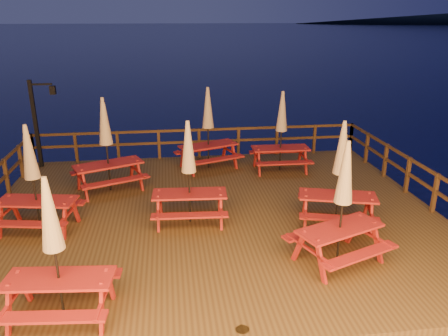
# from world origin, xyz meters

# --- Properties ---
(ground) EXTENTS (500.00, 500.00, 0.00)m
(ground) POSITION_xyz_m (0.00, 0.00, 0.00)
(ground) COLOR black
(ground) RESTS_ON ground
(deck) EXTENTS (12.00, 10.00, 0.40)m
(deck) POSITION_xyz_m (0.00, 0.00, 0.20)
(deck) COLOR #4A3317
(deck) RESTS_ON ground
(deck_piles) EXTENTS (11.44, 9.44, 1.40)m
(deck_piles) POSITION_xyz_m (0.00, 0.00, -0.30)
(deck_piles) COLOR #392612
(deck_piles) RESTS_ON ground
(railing) EXTENTS (11.80, 9.75, 1.10)m
(railing) POSITION_xyz_m (0.00, 1.78, 1.16)
(railing) COLOR #392612
(railing) RESTS_ON deck
(lamp_post) EXTENTS (0.85, 0.18, 3.00)m
(lamp_post) POSITION_xyz_m (-5.39, 4.55, 2.20)
(lamp_post) COLOR black
(lamp_post) RESTS_ON deck
(picnic_table_0) EXTENTS (2.45, 2.26, 2.82)m
(picnic_table_0) POSITION_xyz_m (-2.92, 2.03, 1.87)
(picnic_table_0) COLOR maroon
(picnic_table_0) RESTS_ON deck
(picnic_table_1) EXTENTS (2.33, 2.14, 2.70)m
(picnic_table_1) POSITION_xyz_m (2.39, -2.72, 1.80)
(picnic_table_1) COLOR maroon
(picnic_table_1) RESTS_ON deck
(picnic_table_2) EXTENTS (1.98, 1.69, 2.64)m
(picnic_table_2) POSITION_xyz_m (-3.07, -3.85, 1.77)
(picnic_table_2) COLOR maroon
(picnic_table_2) RESTS_ON deck
(picnic_table_3) EXTENTS (1.95, 1.64, 2.65)m
(picnic_table_3) POSITION_xyz_m (-0.64, -0.41, 1.78)
(picnic_table_3) COLOR maroon
(picnic_table_3) RESTS_ON deck
(picnic_table_4) EXTENTS (1.92, 1.59, 2.70)m
(picnic_table_4) POSITION_xyz_m (2.61, 3.08, 1.80)
(picnic_table_4) COLOR maroon
(picnic_table_4) RESTS_ON deck
(picnic_table_5) EXTENTS (2.39, 2.18, 2.79)m
(picnic_table_5) POSITION_xyz_m (0.23, 3.65, 1.85)
(picnic_table_5) COLOR maroon
(picnic_table_5) RESTS_ON deck
(picnic_table_6) EXTENTS (2.22, 1.99, 2.69)m
(picnic_table_6) POSITION_xyz_m (3.00, -1.05, 1.80)
(picnic_table_6) COLOR maroon
(picnic_table_6) RESTS_ON deck
(picnic_table_7) EXTENTS (2.11, 1.85, 2.67)m
(picnic_table_7) POSITION_xyz_m (-4.34, -0.39, 1.79)
(picnic_table_7) COLOR maroon
(picnic_table_7) RESTS_ON deck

